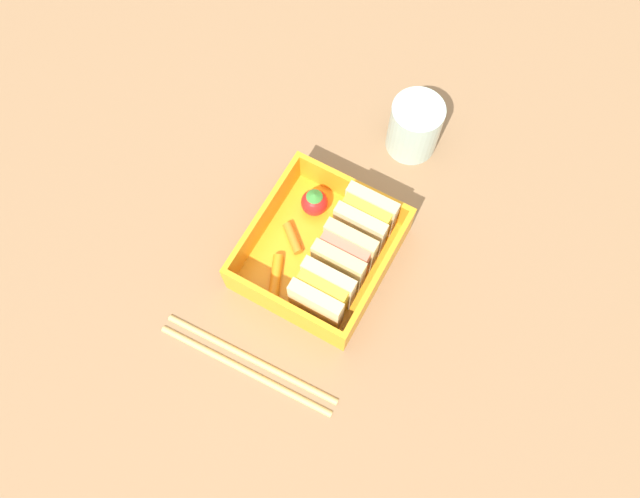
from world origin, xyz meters
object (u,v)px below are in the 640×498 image
object	(u,v)px
sandwich_left	(365,220)
carrot_stick_far_left	(276,278)
strawberry_far_left	(314,202)
sandwich_center_left	(344,256)
chopstick_pair	(248,364)
drinking_glass	(414,127)
sandwich_center	(322,294)
carrot_stick_left	(293,238)

from	to	relation	value
sandwich_left	carrot_stick_far_left	world-z (taller)	sandwich_left
sandwich_left	strawberry_far_left	xyz separation A→B (cm)	(0.22, -6.12, -1.47)
sandwich_center_left	carrot_stick_far_left	distance (cm)	7.91
chopstick_pair	drinking_glass	xyz separation A→B (cm)	(-32.35, 3.14, 3.27)
sandwich_left	sandwich_center	xyz separation A→B (cm)	(9.55, 0.00, 0.00)
chopstick_pair	drinking_glass	distance (cm)	32.67
carrot_stick_left	strawberry_far_left	bearing A→B (deg)	177.43
carrot_stick_far_left	chopstick_pair	xyz separation A→B (cm)	(9.24, 2.00, -1.41)
strawberry_far_left	carrot_stick_left	bearing A→B (deg)	-2.57
sandwich_center_left	sandwich_center	xyz separation A→B (cm)	(4.77, 0.00, 0.00)
chopstick_pair	drinking_glass	bearing A→B (deg)	174.46
sandwich_center	drinking_glass	world-z (taller)	sandwich_center
strawberry_far_left	chopstick_pair	xyz separation A→B (cm)	(18.70, 2.47, -2.49)
sandwich_center	sandwich_left	bearing A→B (deg)	180.00
strawberry_far_left	carrot_stick_left	distance (cm)	4.67
sandwich_center	strawberry_far_left	xyz separation A→B (cm)	(-9.33, -6.12, -1.47)
sandwich_center_left	strawberry_far_left	xyz separation A→B (cm)	(-4.55, -6.12, -1.47)
sandwich_center	carrot_stick_far_left	xyz separation A→B (cm)	(0.14, -5.66, -2.56)
carrot_stick_left	chopstick_pair	distance (cm)	14.49
chopstick_pair	carrot_stick_far_left	bearing A→B (deg)	-167.77
sandwich_center_left	strawberry_far_left	distance (cm)	7.77
sandwich_center	carrot_stick_far_left	size ratio (longest dim) A/B	1.22
sandwich_center	drinking_glass	xyz separation A→B (cm)	(-22.98, -0.52, -0.69)
carrot_stick_far_left	carrot_stick_left	bearing A→B (deg)	-172.32
carrot_stick_far_left	drinking_glass	size ratio (longest dim) A/B	0.71
sandwich_center_left	carrot_stick_left	bearing A→B (deg)	-90.25
carrot_stick_left	drinking_glass	bearing A→B (deg)	162.28
carrot_stick_left	carrot_stick_far_left	bearing A→B (deg)	7.68
sandwich_center	strawberry_far_left	distance (cm)	11.25
strawberry_far_left	carrot_stick_left	xyz separation A→B (cm)	(4.53, -0.20, -1.12)
chopstick_pair	drinking_glass	size ratio (longest dim) A/B	2.80
sandwich_center_left	carrot_stick_left	world-z (taller)	sandwich_center_left
sandwich_center_left	chopstick_pair	xyz separation A→B (cm)	(14.15, -3.65, -3.96)
sandwich_left	carrot_stick_left	bearing A→B (deg)	-53.11
sandwich_center	sandwich_center_left	bearing A→B (deg)	180.00
sandwich_left	carrot_stick_left	distance (cm)	8.32
carrot_stick_left	drinking_glass	size ratio (longest dim) A/B	0.50
carrot_stick_left	sandwich_center	bearing A→B (deg)	52.79
carrot_stick_far_left	chopstick_pair	world-z (taller)	carrot_stick_far_left
sandwich_center	drinking_glass	bearing A→B (deg)	-178.71
chopstick_pair	sandwich_center_left	bearing A→B (deg)	165.53
strawberry_far_left	drinking_glass	xyz separation A→B (cm)	(-13.65, 5.60, 0.78)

